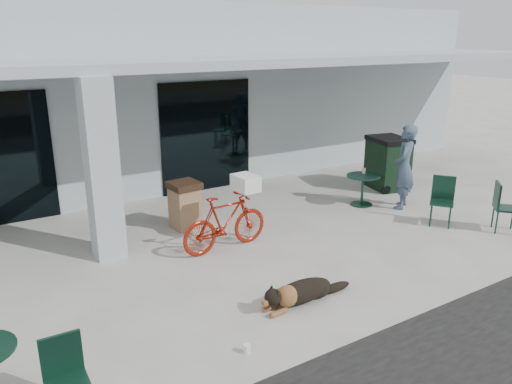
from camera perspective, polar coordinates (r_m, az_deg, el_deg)
ground at (r=7.93m, az=-0.85°, el=-10.68°), size 80.00×80.00×0.00m
building at (r=15.01m, az=-18.28°, el=10.92°), size 22.00×7.00×4.50m
storefront_glass_right at (r=12.46m, az=-5.70°, el=6.33°), size 2.40×0.06×2.70m
column at (r=8.83m, az=-17.19°, el=2.38°), size 0.50×0.50×3.12m
overhang at (r=10.26m, az=-11.74°, el=14.16°), size 22.00×2.80×0.18m
bicycle at (r=9.01m, az=-3.53°, el=-3.49°), size 1.76×0.60×1.04m
laundry_basket at (r=9.04m, az=-1.20°, el=1.05°), size 0.40×0.51×0.29m
dog at (r=7.43m, az=5.32°, el=-11.10°), size 1.20×0.49×0.39m
cup_near_dog at (r=6.43m, az=-1.05°, el=-17.49°), size 0.10×0.10×0.11m
cafe_chair_near at (r=5.60m, az=-20.74°, el=-19.82°), size 0.42×0.46×0.91m
cafe_table_far at (r=11.66m, az=12.05°, el=0.20°), size 0.89×0.89×0.71m
cafe_chair_far_a at (r=11.00m, az=26.71°, el=-1.61°), size 0.66×0.66×0.99m
cafe_chair_far_b at (r=10.85m, az=20.48°, el=-1.05°), size 0.66×0.66×1.00m
person at (r=11.56m, az=16.56°, el=2.75°), size 0.83×0.76×1.89m
cup_on_table at (r=11.72m, az=12.21°, el=2.38°), size 0.10×0.10×0.12m
trash_receptacle at (r=10.12m, az=-8.13°, el=-1.49°), size 0.62×0.62×0.96m
wheeled_bin at (r=13.06m, az=14.81°, el=3.24°), size 1.01×1.17×1.31m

